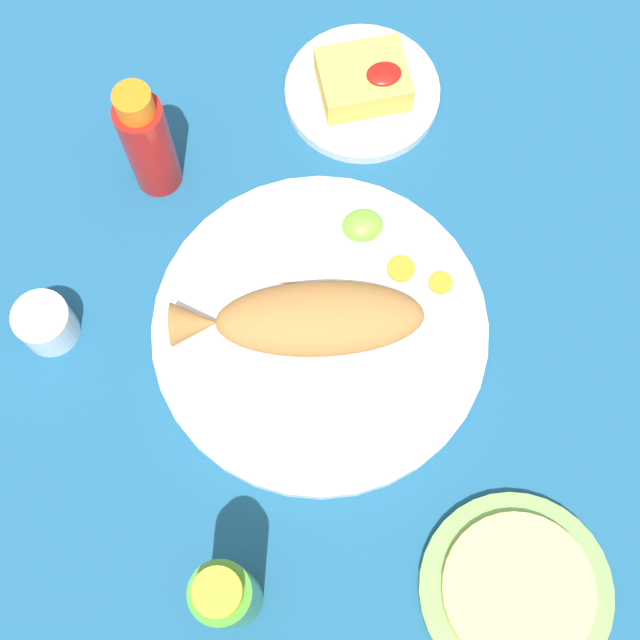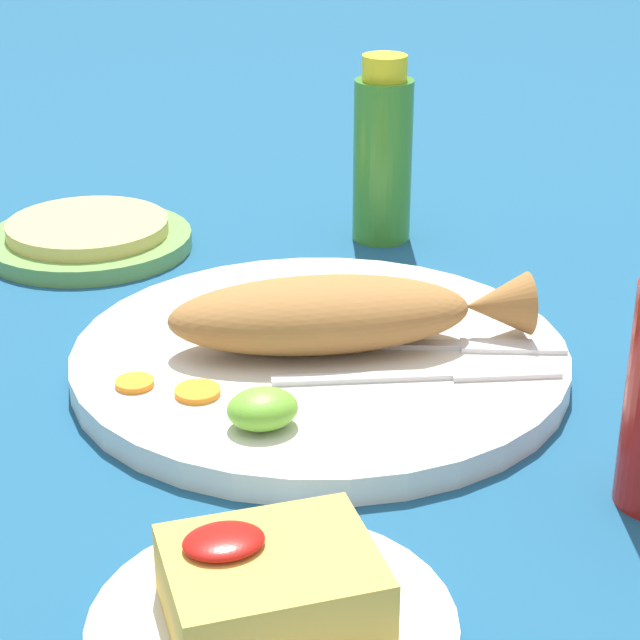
# 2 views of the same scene
# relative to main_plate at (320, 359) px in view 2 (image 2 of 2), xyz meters

# --- Properties ---
(ground_plane) EXTENTS (4.00, 4.00, 0.00)m
(ground_plane) POSITION_rel_main_plate_xyz_m (0.00, 0.00, -0.01)
(ground_plane) COLOR navy
(main_plate) EXTENTS (0.33, 0.33, 0.02)m
(main_plate) POSITION_rel_main_plate_xyz_m (0.00, 0.00, 0.00)
(main_plate) COLOR silver
(main_plate) RESTS_ON ground_plane
(fried_fish) EXTENTS (0.25, 0.11, 0.05)m
(fried_fish) POSITION_rel_main_plate_xyz_m (-0.01, 0.00, 0.03)
(fried_fish) COLOR #996633
(fried_fish) RESTS_ON main_plate
(fork_near) EXTENTS (0.18, 0.07, 0.00)m
(fork_near) POSITION_rel_main_plate_xyz_m (-0.08, 0.03, 0.01)
(fork_near) COLOR silver
(fork_near) RESTS_ON main_plate
(fork_far) EXTENTS (0.18, 0.05, 0.00)m
(fork_far) POSITION_rel_main_plate_xyz_m (-0.06, 0.06, 0.01)
(fork_far) COLOR silver
(fork_far) RESTS_ON main_plate
(carrot_slice_near) EXTENTS (0.02, 0.02, 0.00)m
(carrot_slice_near) POSITION_rel_main_plate_xyz_m (0.13, 0.02, 0.01)
(carrot_slice_near) COLOR orange
(carrot_slice_near) RESTS_ON main_plate
(carrot_slice_mid) EXTENTS (0.03, 0.03, 0.00)m
(carrot_slice_mid) POSITION_rel_main_plate_xyz_m (0.09, 0.04, 0.01)
(carrot_slice_mid) COLOR orange
(carrot_slice_mid) RESTS_ON main_plate
(lime_wedge_main) EXTENTS (0.04, 0.04, 0.02)m
(lime_wedge_main) POSITION_rel_main_plate_xyz_m (0.06, 0.09, 0.02)
(lime_wedge_main) COLOR #6BB233
(lime_wedge_main) RESTS_ON main_plate
(hot_sauce_bottle_green) EXTENTS (0.05, 0.05, 0.16)m
(hot_sauce_bottle_green) POSITION_rel_main_plate_xyz_m (-0.13, -0.23, 0.07)
(hot_sauce_bottle_green) COLOR #3D8428
(hot_sauce_bottle_green) RESTS_ON ground_plane
(side_plate_fries) EXTENTS (0.17, 0.17, 0.01)m
(side_plate_fries) POSITION_rel_main_plate_xyz_m (0.10, 0.26, -0.00)
(side_plate_fries) COLOR silver
(side_plate_fries) RESTS_ON ground_plane
(fries_pile) EXTENTS (0.09, 0.08, 0.04)m
(fries_pile) POSITION_rel_main_plate_xyz_m (0.10, 0.26, 0.02)
(fries_pile) COLOR gold
(fries_pile) RESTS_ON side_plate_fries
(tortilla_plate) EXTENTS (0.18, 0.18, 0.01)m
(tortilla_plate) POSITION_rel_main_plate_xyz_m (0.12, -0.28, -0.00)
(tortilla_plate) COLOR #6B9E4C
(tortilla_plate) RESTS_ON ground_plane
(tortilla_stack) EXTENTS (0.14, 0.14, 0.01)m
(tortilla_stack) POSITION_rel_main_plate_xyz_m (0.12, -0.28, 0.01)
(tortilla_stack) COLOR #E0C666
(tortilla_stack) RESTS_ON tortilla_plate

